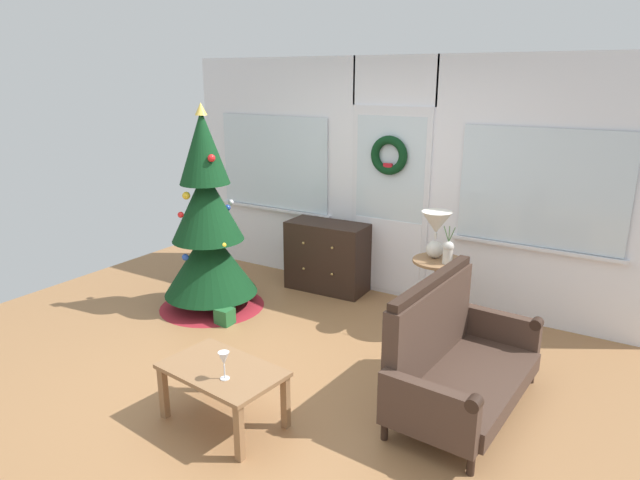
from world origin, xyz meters
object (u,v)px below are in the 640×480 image
Objects in this scene: dresser_cabinet at (327,256)px; settee_sofa at (453,358)px; christmas_tree at (208,234)px; side_table at (438,281)px; flower_vase at (448,251)px; gift_box at (225,316)px; coffee_table at (222,376)px; table_lamp at (436,228)px; wine_glass at (224,359)px.

dresser_cabinet is 2.49m from settee_sofa.
side_table is (2.22, 0.66, -0.29)m from christmas_tree.
flower_vase is (-0.44, 1.04, 0.46)m from settee_sofa.
coffee_table is at bearing -48.90° from gift_box.
table_lamp reaches higher than wine_glass.
gift_box is at bearing 175.82° from settee_sofa.
wine_glass is at bearing -40.95° from coffee_table.
settee_sofa is at bearing -4.18° from gift_box.
christmas_tree is at bearing -162.00° from table_lamp.
christmas_tree is 2.92× the size of side_table.
flower_vase reaches higher than wine_glass.
flower_vase is at bearing 71.71° from wine_glass.
settee_sofa is at bearing 44.80° from wine_glass.
dresser_cabinet is 1.03× the size of coffee_table.
wine_glass is (0.82, -2.66, 0.17)m from dresser_cabinet.
christmas_tree is at bearing 146.95° from gift_box.
coffee_table is (-0.68, -2.20, -0.65)m from table_lamp.
side_table is at bearing 27.19° from gift_box.
dresser_cabinet is 2.08× the size of table_lamp.
christmas_tree reaches higher than table_lamp.
table_lamp is at bearing 147.99° from flower_vase.
dresser_cabinet is 2.67m from coffee_table.
flower_vase reaches higher than settee_sofa.
table_lamp reaches higher than coffee_table.
side_table is (1.45, -0.41, 0.12)m from dresser_cabinet.
side_table is (-0.54, 1.10, 0.13)m from settee_sofa.
christmas_tree reaches higher than flower_vase.
dresser_cabinet is 1.51m from side_table.
christmas_tree is 4.78× the size of table_lamp.
dresser_cabinet is at bearing 74.68° from gift_box.
flower_vase is (0.16, -0.10, -0.17)m from table_lamp.
flower_vase is (2.32, 0.60, 0.04)m from christmas_tree.
flower_vase is 0.39× the size of coffee_table.
wine_glass is (-0.57, -2.30, -0.44)m from table_lamp.
wine_glass is (1.60, -1.60, -0.23)m from christmas_tree.
gift_box is (-1.81, -0.93, -0.43)m from side_table.
coffee_table is at bearing 139.05° from wine_glass.
settee_sofa reaches higher than side_table.
gift_box is (-1.91, -0.87, -0.76)m from flower_vase.
settee_sofa is 2.37m from gift_box.
gift_box is at bearing -152.81° from side_table.
wine_glass is (-1.16, -1.16, 0.19)m from settee_sofa.
coffee_table is (-0.74, -2.16, -0.15)m from side_table.
side_table is at bearing 149.04° from flower_vase.
table_lamp is at bearing 146.31° from side_table.
christmas_tree is 2.28m from table_lamp.
christmas_tree reaches higher than gift_box.
side_table is 2.34m from wine_glass.
christmas_tree is 2.34m from side_table.
dresser_cabinet is 0.62× the size of settee_sofa.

